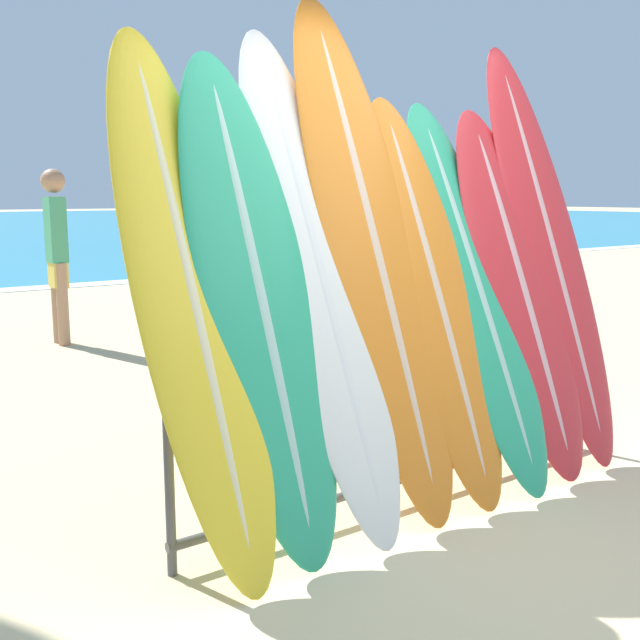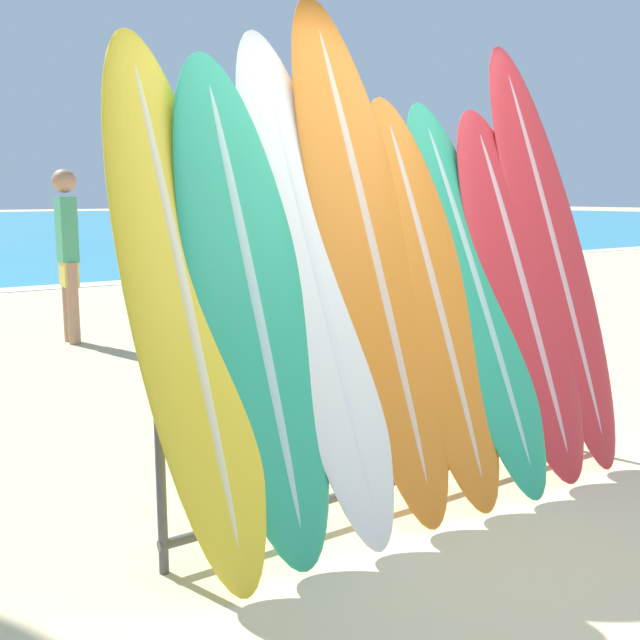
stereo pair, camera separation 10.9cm
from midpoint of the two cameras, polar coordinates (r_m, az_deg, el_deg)
The scene contains 12 objects.
ground_plane at distance 3.49m, azimuth 17.52°, elevation -16.47°, with size 160.00×160.00×0.00m, color #CCB789.
surfboard_rack at distance 3.73m, azimuth 7.83°, elevation -7.29°, with size 2.65×0.04×0.78m.
surfboard_slot_0 at distance 3.07m, azimuth -9.52°, elevation 2.22°, with size 0.48×1.10×2.24m.
surfboard_slot_1 at distance 3.18m, azimuth -4.33°, elevation 1.74°, with size 0.55×0.93×2.15m.
surfboard_slot_2 at distance 3.40m, azimuth 0.32°, elevation 3.63°, with size 0.50×1.11×2.31m.
surfboard_slot_3 at distance 3.61m, azimuth 4.55°, elevation 5.58°, with size 0.56×1.10×2.52m.
surfboard_slot_4 at distance 3.77m, azimuth 9.29°, elevation 1.90°, with size 0.52×0.93×2.03m.
surfboard_slot_5 at distance 4.01m, azimuth 12.45°, elevation 2.23°, with size 0.53×1.02×2.03m.
surfboard_slot_6 at distance 4.24m, azimuth 15.68°, elevation 2.32°, with size 0.60×0.90×2.00m.
surfboard_slot_7 at distance 4.53m, azimuth 17.86°, elevation 5.17°, with size 0.54×0.99×2.40m.
person_mid_beach at distance 6.63m, azimuth -6.60°, elevation 3.68°, with size 0.26×0.23×1.54m.
person_far_left at distance 7.99m, azimuth -18.30°, elevation 5.13°, with size 0.24×0.30×1.76m.
Camera 2 is at (-2.47, -1.93, 1.50)m, focal length 42.00 mm.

